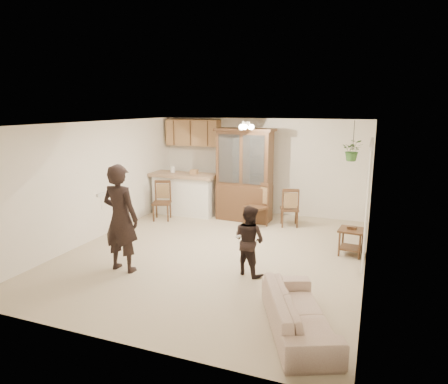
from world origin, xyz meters
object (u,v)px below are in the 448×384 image
(adult, at_px, (121,220))
(child, at_px, (249,236))
(chair_hutch_right, at_px, (289,215))
(chair_bar, at_px, (162,209))
(china_hutch, at_px, (244,176))
(sofa, at_px, (299,304))
(chair_hutch_left, at_px, (256,214))
(side_table, at_px, (351,241))

(adult, distance_m, child, 2.21)
(chair_hutch_right, bearing_deg, child, 72.16)
(adult, relative_size, child, 1.33)
(chair_bar, bearing_deg, china_hutch, 2.63)
(sofa, relative_size, adult, 1.04)
(adult, relative_size, chair_hutch_right, 1.92)
(adult, bearing_deg, china_hutch, -100.23)
(chair_bar, bearing_deg, chair_hutch_left, -11.20)
(adult, xyz_separation_m, chair_bar, (-0.93, 3.02, -0.63))
(side_table, bearing_deg, sofa, -98.50)
(chair_bar, distance_m, chair_hutch_left, 2.38)
(side_table, bearing_deg, child, -135.23)
(child, distance_m, chair_hutch_right, 3.04)
(china_hutch, bearing_deg, chair_hutch_right, -3.07)
(china_hutch, relative_size, chair_hutch_right, 2.43)
(side_table, bearing_deg, china_hutch, 149.41)
(sofa, xyz_separation_m, side_table, (0.45, 3.02, -0.10))
(side_table, bearing_deg, adult, -149.33)
(china_hutch, bearing_deg, chair_bar, -156.43)
(adult, bearing_deg, chair_hutch_right, -116.17)
(child, relative_size, china_hutch, 0.59)
(china_hutch, distance_m, chair_bar, 2.24)
(sofa, distance_m, china_hutch, 5.17)
(china_hutch, xyz_separation_m, chair_bar, (-1.93, -0.73, -0.85))
(chair_bar, bearing_deg, sofa, -61.15)
(chair_hutch_right, bearing_deg, sofa, 86.58)
(china_hutch, bearing_deg, adult, -102.10)
(chair_hutch_left, bearing_deg, chair_hutch_right, 52.70)
(adult, xyz_separation_m, chair_hutch_right, (2.17, 3.64, -0.64))
(side_table, distance_m, chair_hutch_left, 2.51)
(side_table, distance_m, chair_bar, 4.68)
(child, xyz_separation_m, china_hutch, (-1.10, 3.13, 0.45))
(child, height_order, side_table, child)
(china_hutch, bearing_deg, side_table, -27.80)
(child, height_order, chair_hutch_right, child)
(side_table, relative_size, chair_hutch_left, 0.55)
(child, relative_size, chair_hutch_left, 1.30)
(china_hutch, distance_m, chair_hutch_left, 1.04)
(adult, height_order, child, adult)
(china_hutch, height_order, chair_bar, china_hutch)
(sofa, distance_m, adult, 3.37)
(sofa, relative_size, chair_hutch_right, 2.00)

